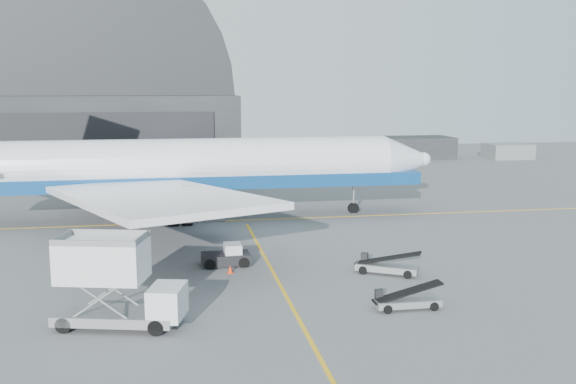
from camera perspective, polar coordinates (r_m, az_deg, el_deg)
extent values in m
plane|color=#565659|center=(45.48, -1.09, -7.60)|extent=(200.00, 200.00, 0.00)
cube|color=gold|center=(64.71, -3.88, -2.51)|extent=(80.00, 0.25, 0.02)
cube|color=gold|center=(43.59, -0.67, -8.33)|extent=(0.25, 40.00, 0.02)
cube|color=black|center=(109.29, -18.16, 5.03)|extent=(50.00, 28.00, 12.00)
cube|color=black|center=(95.46, -19.29, 3.82)|extent=(42.00, 0.40, 9.50)
cube|color=black|center=(124.11, 11.12, 2.99)|extent=(14.00, 8.00, 4.00)
cube|color=slate|center=(127.72, 18.91, 2.83)|extent=(8.00, 6.00, 2.80)
cylinder|color=white|center=(65.35, -7.82, 2.49)|extent=(38.65, 5.15, 5.15)
cone|color=white|center=(69.65, 10.33, 2.84)|extent=(4.72, 5.15, 5.15)
sphere|color=white|center=(70.43, 11.96, 2.86)|extent=(1.50, 1.50, 1.50)
cube|color=black|center=(69.15, 9.34, 3.36)|extent=(2.79, 2.36, 0.75)
cube|color=navy|center=(65.56, -7.78, 1.05)|extent=(45.09, 5.21, 1.29)
cube|color=white|center=(52.72, -11.87, -0.41)|extent=(19.80, 26.32, 1.57)
cube|color=white|center=(78.24, -11.34, 2.71)|extent=(19.80, 26.32, 1.57)
cylinder|color=gray|center=(57.24, -8.47, -1.31)|extent=(5.58, 2.90, 2.90)
cylinder|color=gray|center=(74.19, -8.88, 1.09)|extent=(5.58, 2.90, 2.90)
cylinder|color=#A5A5AA|center=(68.49, 5.84, -0.61)|extent=(0.30, 0.30, 3.01)
cylinder|color=black|center=(68.67, 5.83, -1.45)|extent=(1.18, 0.38, 1.18)
cylinder|color=black|center=(62.70, -9.55, -2.46)|extent=(1.40, 0.48, 1.40)
cylinder|color=black|center=(69.44, -9.61, -1.32)|extent=(1.40, 0.48, 1.40)
cube|color=slate|center=(37.65, -14.97, -10.58)|extent=(7.13, 4.24, 0.56)
cube|color=silver|center=(36.53, -10.68, -9.56)|extent=(2.36, 2.92, 1.78)
cube|color=black|center=(36.24, -9.40, -9.21)|extent=(0.61, 2.07, 1.00)
cube|color=silver|center=(36.93, -16.16, -5.86)|extent=(5.22, 3.85, 2.23)
cylinder|color=black|center=(35.91, -11.64, -11.72)|extent=(0.95, 0.54, 0.89)
cylinder|color=black|center=(38.02, -10.67, -10.48)|extent=(0.95, 0.54, 0.89)
cylinder|color=black|center=(37.59, -19.31, -11.09)|extent=(0.95, 0.54, 0.89)
cylinder|color=black|center=(39.61, -17.96, -9.97)|extent=(0.95, 0.54, 0.89)
cube|color=black|center=(48.63, -5.56, -5.91)|extent=(3.63, 2.04, 0.81)
cube|color=silver|center=(48.50, -4.94, -5.07)|extent=(1.29, 1.64, 0.81)
cylinder|color=black|center=(47.94, -3.94, -6.28)|extent=(0.81, 0.33, 0.81)
cylinder|color=black|center=(49.66, -4.21, -5.73)|extent=(0.81, 0.33, 0.81)
cylinder|color=black|center=(47.71, -6.96, -6.41)|extent=(0.81, 0.33, 0.81)
cylinder|color=black|center=(49.43, -7.12, -5.85)|extent=(0.81, 0.33, 0.81)
cube|color=slate|center=(39.86, 10.55, -9.60)|extent=(3.99, 1.36, 0.41)
cube|color=black|center=(39.66, 10.57, -8.73)|extent=(4.25, 0.91, 1.16)
cube|color=black|center=(39.63, 8.07, -8.95)|extent=(0.45, 0.36, 0.54)
cylinder|color=black|center=(39.86, 12.85, -9.88)|extent=(0.54, 0.23, 0.54)
cylinder|color=black|center=(40.97, 12.15, -9.33)|extent=(0.54, 0.23, 0.54)
cylinder|color=black|center=(38.86, 8.84, -10.26)|extent=(0.54, 0.23, 0.54)
cylinder|color=black|center=(40.00, 8.24, -9.68)|extent=(0.54, 0.23, 0.54)
cube|color=slate|center=(46.74, 8.81, -6.66)|extent=(4.56, 3.51, 0.45)
cube|color=black|center=(46.56, 8.83, -5.84)|extent=(4.55, 3.22, 1.28)
cube|color=black|center=(47.49, 6.82, -5.74)|extent=(0.63, 0.60, 0.60)
cylinder|color=black|center=(45.86, 10.61, -7.22)|extent=(0.64, 0.52, 0.60)
cylinder|color=black|center=(47.18, 10.89, -6.76)|extent=(0.64, 0.52, 0.60)
cylinder|color=black|center=(46.45, 6.68, -6.91)|extent=(0.64, 0.52, 0.60)
cylinder|color=black|center=(47.76, 7.08, -6.47)|extent=(0.64, 0.52, 0.60)
cube|color=red|center=(46.67, -5.16, -7.17)|extent=(0.40, 0.40, 0.03)
cone|color=red|center=(46.59, -5.16, -6.85)|extent=(0.40, 0.40, 0.57)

